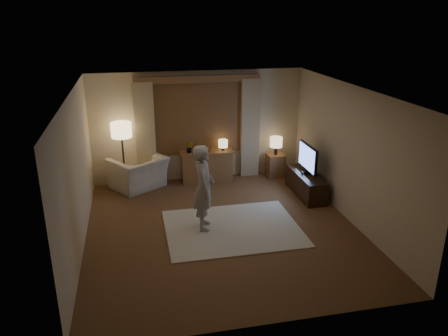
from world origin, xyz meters
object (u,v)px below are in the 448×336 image
object	(u,v)px
armchair	(138,173)
side_table	(275,165)
person	(204,187)
sideboard	(207,167)
tv_stand	(306,184)

from	to	relation	value
armchair	side_table	distance (m)	3.33
side_table	person	size ratio (longest dim) A/B	0.35
sideboard	person	world-z (taller)	person
person	armchair	bearing A→B (deg)	36.28
armchair	sideboard	bearing A→B (deg)	150.34
sideboard	tv_stand	world-z (taller)	sideboard
side_table	person	world-z (taller)	person
armchair	side_table	world-z (taller)	armchair
side_table	person	bearing A→B (deg)	-132.74
sideboard	armchair	xyz separation A→B (m)	(-1.62, -0.12, 0.02)
sideboard	side_table	world-z (taller)	sideboard
side_table	armchair	bearing A→B (deg)	-178.78
sideboard	person	size ratio (longest dim) A/B	0.74
sideboard	side_table	bearing A→B (deg)	-1.68
armchair	tv_stand	size ratio (longest dim) A/B	0.81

